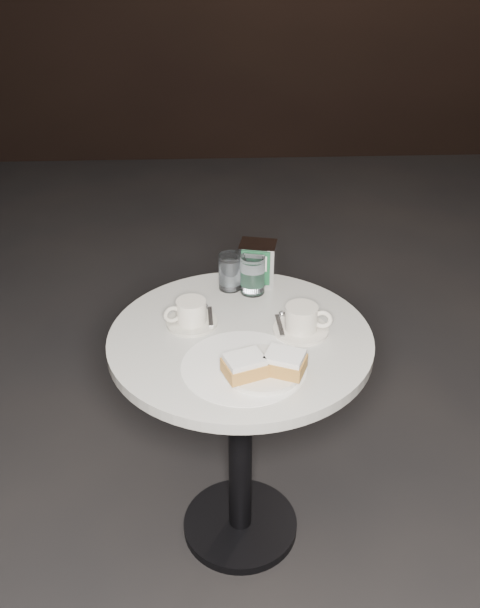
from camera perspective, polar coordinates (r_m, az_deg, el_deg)
name	(u,v)px	position (r m, az deg, el deg)	size (l,w,h in m)	color
ground	(240,527)	(2.29, 0.02, -18.30)	(7.00, 7.00, 0.00)	black
cafe_table	(240,394)	(1.90, 0.03, -7.61)	(0.70, 0.70, 0.74)	black
sugar_spill	(244,366)	(1.67, 0.32, -5.27)	(0.31, 0.31, 0.00)	white
beignet_plate	(264,366)	(1.63, 2.00, -5.28)	(0.21, 0.20, 0.06)	silver
coffee_cup_left	(191,314)	(1.82, -4.16, -0.86)	(0.17, 0.17, 0.07)	beige
coffee_cup_right	(302,321)	(1.79, 5.23, -1.42)	(0.17, 0.17, 0.08)	silver
water_glass_left	(230,272)	(1.97, -0.85, 2.70)	(0.08, 0.08, 0.11)	white
water_glass_right	(253,275)	(1.95, 1.07, 2.47)	(0.09, 0.09, 0.12)	white
napkin_dispenser	(258,263)	(2.00, 1.50, 3.51)	(0.12, 0.11, 0.12)	silver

